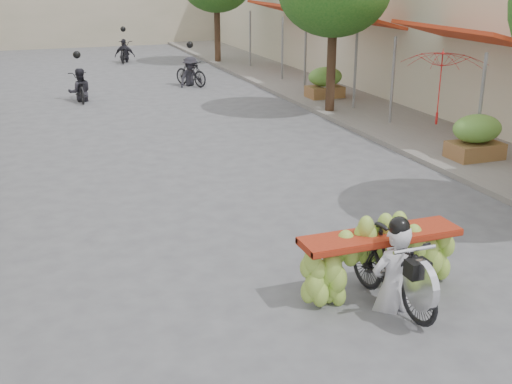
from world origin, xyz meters
The scene contains 10 objects.
sidewalk_right centered at (7.00, 15.00, 0.06)m, with size 4.00×60.00×0.12m, color slate.
shophouse_row_right centered at (11.99, 14.00, 3.00)m, with size 9.77×40.00×6.00m.
produce_crate_mid centered at (6.20, 8.00, 0.71)m, with size 1.20×0.88×1.16m.
produce_crate_far centered at (6.20, 16.00, 0.71)m, with size 1.20×0.88×1.16m.
banana_motorbike centered at (0.77, 2.91, 0.73)m, with size 2.30×1.94×2.24m.
market_umbrella centered at (5.99, 9.21, 2.53)m, with size 2.72×2.72×1.86m.
pedestrian centered at (6.25, 15.94, 1.00)m, with size 0.96×0.69×1.76m.
bg_motorbike_a centered at (-1.73, 18.85, 0.74)m, with size 0.80×1.65×1.95m.
bg_motorbike_b centered at (2.61, 20.44, 0.84)m, with size 1.23×1.75×1.95m.
bg_motorbike_c centered at (1.28, 27.94, 0.78)m, with size 1.15×1.85×1.95m.
Camera 1 is at (-3.62, -3.84, 4.35)m, focal length 45.00 mm.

